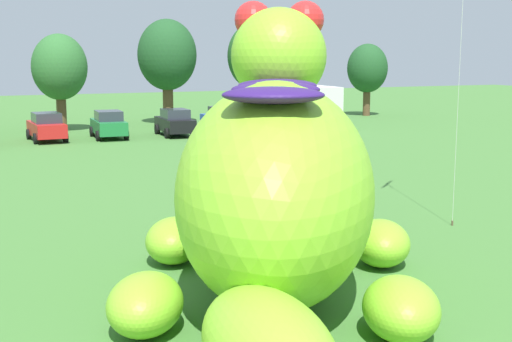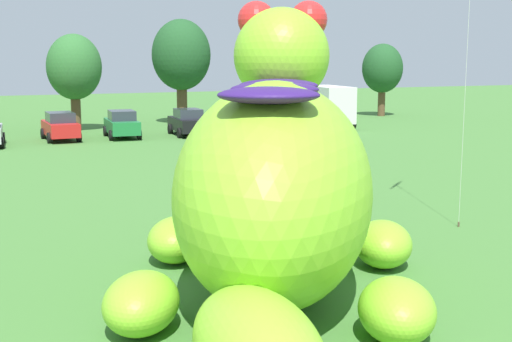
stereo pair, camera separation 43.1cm
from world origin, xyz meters
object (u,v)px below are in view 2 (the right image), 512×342
object	(u,v)px
car_green	(122,124)
car_black	(188,122)
car_blue	(236,119)
box_truck	(324,105)
giant_inflatable_creature	(275,187)
spectator_near_inflatable	(344,183)
car_red	(60,126)

from	to	relation	value
car_green	car_black	distance (m)	4.19
car_black	car_blue	distance (m)	3.57
car_blue	box_truck	xyz separation A→B (m)	(6.98, 0.69, 0.74)
car_black	car_blue	bearing A→B (deg)	9.00
giant_inflatable_creature	box_truck	size ratio (longest dim) A/B	1.99
car_blue	spectator_near_inflatable	size ratio (longest dim) A/B	2.42
car_red	spectator_near_inflatable	size ratio (longest dim) A/B	2.44
car_green	car_red	bearing A→B (deg)	178.03
car_blue	giant_inflatable_creature	bearing A→B (deg)	-109.38
car_red	box_truck	world-z (taller)	box_truck
car_blue	car_green	bearing A→B (deg)	-178.43
car_red	car_blue	world-z (taller)	same
giant_inflatable_creature	car_green	distance (m)	30.26
giant_inflatable_creature	spectator_near_inflatable	world-z (taller)	giant_inflatable_creature
box_truck	spectator_near_inflatable	bearing A→B (deg)	-116.48
giant_inflatable_creature	car_red	bearing A→B (deg)	91.45
box_truck	spectator_near_inflatable	distance (m)	26.72
giant_inflatable_creature	car_green	size ratio (longest dim) A/B	3.09
giant_inflatable_creature	car_blue	size ratio (longest dim) A/B	3.12
car_black	spectator_near_inflatable	bearing A→B (deg)	-93.53
giant_inflatable_creature	box_truck	distance (m)	35.66
car_blue	box_truck	bearing A→B (deg)	5.68
giant_inflatable_creature	car_black	size ratio (longest dim) A/B	3.10
giant_inflatable_creature	car_red	world-z (taller)	giant_inflatable_creature
car_red	car_blue	distance (m)	11.42
car_black	spectator_near_inflatable	xyz separation A→B (m)	(-1.40, -22.65, -0.01)
giant_inflatable_creature	car_blue	bearing A→B (deg)	70.62
car_red	giant_inflatable_creature	bearing A→B (deg)	-88.55
car_green	car_blue	size ratio (longest dim) A/B	1.01
car_green	car_blue	world-z (taller)	same
car_green	car_black	size ratio (longest dim) A/B	1.00
car_red	spectator_near_inflatable	distance (m)	24.02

